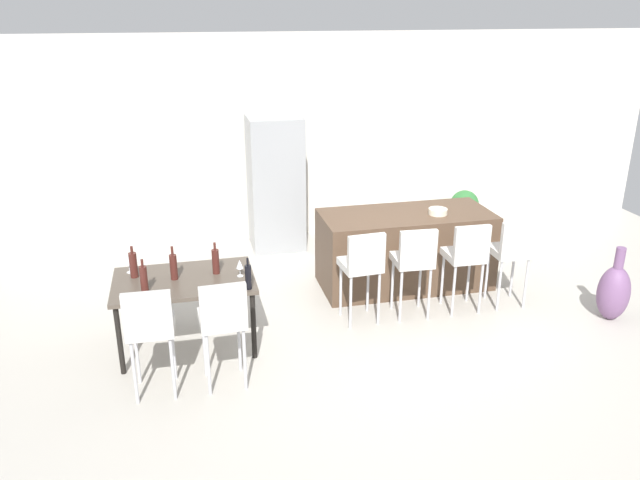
% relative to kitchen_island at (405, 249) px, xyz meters
% --- Properties ---
extents(ground_plane, '(10.00, 10.00, 0.00)m').
position_rel_kitchen_island_xyz_m(ground_plane, '(-0.32, -0.79, -0.46)').
color(ground_plane, '#ADA89E').
extents(back_wall, '(10.00, 0.12, 2.90)m').
position_rel_kitchen_island_xyz_m(back_wall, '(-0.32, 2.10, 0.99)').
color(back_wall, beige).
rests_on(back_wall, ground_plane).
extents(kitchen_island, '(2.04, 0.89, 0.92)m').
position_rel_kitchen_island_xyz_m(kitchen_island, '(0.00, 0.00, 0.00)').
color(kitchen_island, '#4C3828').
rests_on(kitchen_island, ground_plane).
extents(bar_chair_left, '(0.43, 0.43, 1.05)m').
position_rel_kitchen_island_xyz_m(bar_chair_left, '(-0.79, -0.83, 0.24)').
color(bar_chair_left, beige).
rests_on(bar_chair_left, ground_plane).
extents(bar_chair_middle, '(0.42, 0.42, 1.05)m').
position_rel_kitchen_island_xyz_m(bar_chair_middle, '(-0.22, -0.83, 0.24)').
color(bar_chair_middle, beige).
rests_on(bar_chair_middle, ground_plane).
extents(bar_chair_right, '(0.41, 0.41, 1.05)m').
position_rel_kitchen_island_xyz_m(bar_chair_right, '(0.39, -0.83, 0.24)').
color(bar_chair_right, beige).
rests_on(bar_chair_right, ground_plane).
extents(bar_chair_far, '(0.42, 0.42, 1.05)m').
position_rel_kitchen_island_xyz_m(bar_chair_far, '(0.94, -0.83, 0.24)').
color(bar_chair_far, beige).
rests_on(bar_chair_far, ground_plane).
extents(dining_table, '(1.36, 0.87, 0.74)m').
position_rel_kitchen_island_xyz_m(dining_table, '(-2.64, -0.91, 0.21)').
color(dining_table, '#4C4238').
rests_on(dining_table, ground_plane).
extents(dining_chair_near, '(0.41, 0.41, 1.05)m').
position_rel_kitchen_island_xyz_m(dining_chair_near, '(-2.94, -1.71, 0.24)').
color(dining_chair_near, beige).
rests_on(dining_chair_near, ground_plane).
extents(dining_chair_far, '(0.42, 0.42, 1.05)m').
position_rel_kitchen_island_xyz_m(dining_chair_far, '(-2.33, -1.71, 0.24)').
color(dining_chair_far, beige).
rests_on(dining_chair_far, ground_plane).
extents(wine_bottle_inner, '(0.07, 0.07, 0.33)m').
position_rel_kitchen_island_xyz_m(wine_bottle_inner, '(-2.99, -1.13, 0.41)').
color(wine_bottle_inner, '#471E19').
rests_on(wine_bottle_inner, dining_table).
extents(wine_bottle_middle, '(0.06, 0.06, 0.31)m').
position_rel_kitchen_island_xyz_m(wine_bottle_middle, '(-2.05, -1.28, 0.40)').
color(wine_bottle_middle, black).
rests_on(wine_bottle_middle, dining_table).
extents(wine_bottle_left, '(0.07, 0.07, 0.34)m').
position_rel_kitchen_island_xyz_m(wine_bottle_left, '(-2.72, -0.89, 0.41)').
color(wine_bottle_left, '#471E19').
rests_on(wine_bottle_left, dining_table).
extents(wine_bottle_far, '(0.07, 0.07, 0.33)m').
position_rel_kitchen_island_xyz_m(wine_bottle_far, '(-2.32, -0.84, 0.41)').
color(wine_bottle_far, '#471E19').
rests_on(wine_bottle_far, dining_table).
extents(wine_bottle_corner, '(0.08, 0.08, 0.32)m').
position_rel_kitchen_island_xyz_m(wine_bottle_corner, '(-3.10, -0.75, 0.41)').
color(wine_bottle_corner, '#471E19').
rests_on(wine_bottle_corner, dining_table).
extents(wine_glass_right, '(0.07, 0.07, 0.17)m').
position_rel_kitchen_island_xyz_m(wine_glass_right, '(-2.09, -0.97, 0.40)').
color(wine_glass_right, silver).
rests_on(wine_glass_right, dining_table).
extents(wine_glass_near, '(0.07, 0.07, 0.17)m').
position_rel_kitchen_island_xyz_m(wine_glass_near, '(-3.16, -0.63, 0.40)').
color(wine_glass_near, silver).
rests_on(wine_glass_near, dining_table).
extents(refrigerator, '(0.72, 0.68, 1.84)m').
position_rel_kitchen_island_xyz_m(refrigerator, '(-1.30, 1.66, 0.46)').
color(refrigerator, '#939699').
rests_on(refrigerator, ground_plane).
extents(fruit_bowl, '(0.22, 0.22, 0.07)m').
position_rel_kitchen_island_xyz_m(fruit_bowl, '(0.34, -0.12, 0.50)').
color(fruit_bowl, beige).
rests_on(fruit_bowl, kitchen_island).
extents(floor_vase, '(0.34, 0.34, 0.84)m').
position_rel_kitchen_island_xyz_m(floor_vase, '(1.90, -1.37, -0.14)').
color(floor_vase, '#704C75').
rests_on(floor_vase, ground_plane).
extents(potted_plant, '(0.43, 0.43, 0.63)m').
position_rel_kitchen_island_xyz_m(potted_plant, '(1.57, 1.65, -0.09)').
color(potted_plant, beige).
rests_on(potted_plant, ground_plane).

